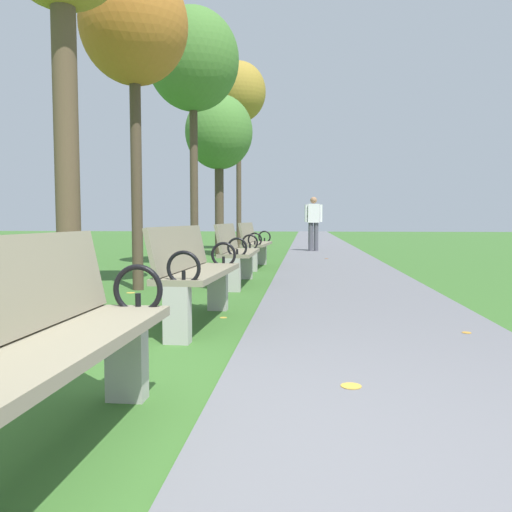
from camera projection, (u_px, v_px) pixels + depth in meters
The scene contains 12 objects.
ground_plane at pixel (174, 469), 1.98m from camera, with size 80.00×80.00×0.00m, color #386628.
paved_walkway at pixel (321, 244), 19.75m from camera, with size 2.22×44.00×0.02m, color slate.
park_bench_1 at pixel (43, 343), 1.98m from camera, with size 0.49×1.61×0.90m.
park_bench_2 at pixel (195, 272), 4.69m from camera, with size 0.54×1.62×0.90m.
park_bench_3 at pixel (237, 252), 7.56m from camera, with size 0.48×1.60×0.90m.
park_bench_4 at pixel (254, 243), 10.24m from camera, with size 0.53×1.62×0.90m.
tree_2 at pixel (134, 28), 6.80m from camera, with size 1.43×1.43×4.32m.
tree_3 at pixel (193, 61), 10.05m from camera, with size 1.80×1.80×5.07m.
tree_4 at pixel (219, 134), 13.28m from camera, with size 1.74×1.74×4.18m.
tree_5 at pixel (239, 94), 15.22m from camera, with size 1.61×1.61×5.62m.
pedestrian_walking at pixel (313, 221), 15.43m from camera, with size 0.53×0.24×1.62m.
scattered_leaves at pixel (193, 327), 4.56m from camera, with size 4.17×11.86×0.02m.
Camera 1 is at (0.50, -1.88, 0.96)m, focal length 36.11 mm.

